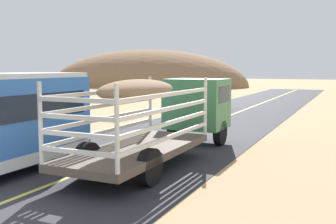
% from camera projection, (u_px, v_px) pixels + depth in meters
% --- Properties ---
extents(livestock_truck, '(2.53, 9.70, 3.02)m').
position_uv_depth(livestock_truck, '(178.00, 109.00, 15.72)').
color(livestock_truck, '#3F7F4C').
rests_on(livestock_truck, road_surface).
extents(car_far, '(1.90, 4.62, 1.93)m').
position_uv_depth(car_far, '(211.00, 97.00, 31.77)').
color(car_far, black).
rests_on(car_far, road_surface).
extents(boulder_mid_field, '(1.55, 1.35, 1.20)m').
position_uv_depth(boulder_mid_field, '(76.00, 99.00, 36.38)').
color(boulder_mid_field, '#84705B').
rests_on(boulder_mid_field, ground).
extents(distant_hill, '(40.19, 23.58, 13.75)m').
position_uv_depth(distant_hill, '(145.00, 86.00, 75.99)').
color(distant_hill, olive).
rests_on(distant_hill, ground).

